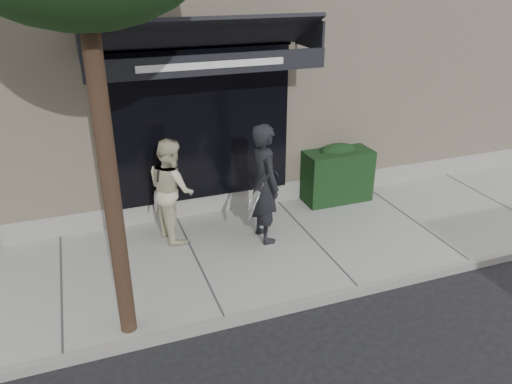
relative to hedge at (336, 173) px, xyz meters
name	(u,v)px	position (x,y,z in m)	size (l,w,h in m)	color
ground	(311,243)	(-1.10, -1.25, -0.66)	(80.00, 80.00, 0.00)	black
sidewalk	(312,240)	(-1.10, -1.25, -0.60)	(20.00, 3.00, 0.12)	#9F9F99
curb	(359,291)	(-1.10, -2.80, -0.59)	(20.00, 0.10, 0.14)	gray
building_facade	(223,40)	(-1.11, 3.71, 2.08)	(14.30, 8.04, 5.64)	beige
hedge	(336,173)	(0.00, 0.00, 0.00)	(1.30, 0.70, 1.14)	black
pedestrian_front	(264,184)	(-1.87, -0.98, 0.46)	(0.73, 0.95, 2.00)	black
pedestrian_back	(172,189)	(-3.26, -0.39, 0.32)	(0.82, 0.96, 1.73)	beige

